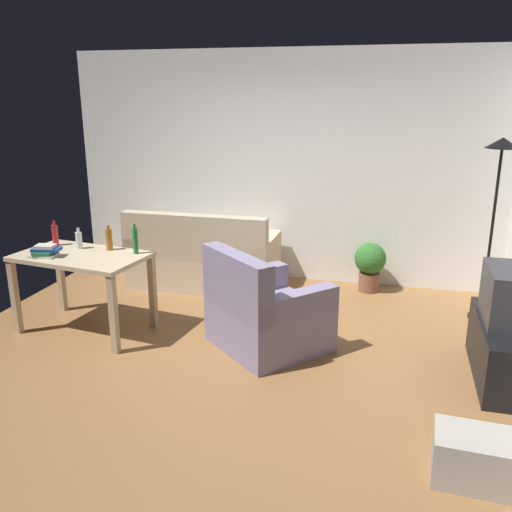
% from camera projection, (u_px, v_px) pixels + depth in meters
% --- Properties ---
extents(ground_plane, '(5.20, 4.40, 0.02)m').
position_uv_depth(ground_plane, '(231.00, 353.00, 4.87)').
color(ground_plane, olive).
extents(wall_rear, '(5.20, 0.10, 2.70)m').
position_uv_depth(wall_rear, '(283.00, 168.00, 6.53)').
color(wall_rear, white).
rests_on(wall_rear, ground_plane).
extents(couch, '(1.68, 0.84, 0.92)m').
position_uv_depth(couch, '(203.00, 261.00, 6.45)').
color(couch, beige).
rests_on(couch, ground_plane).
extents(tv_stand, '(0.44, 1.10, 0.48)m').
position_uv_depth(tv_stand, '(505.00, 351.00, 4.35)').
color(tv_stand, black).
rests_on(tv_stand, ground_plane).
extents(torchiere_lamp, '(0.32, 0.32, 1.81)m').
position_uv_depth(torchiere_lamp, '(498.00, 180.00, 5.19)').
color(torchiere_lamp, black).
rests_on(torchiere_lamp, ground_plane).
extents(desk, '(1.29, 0.86, 0.76)m').
position_uv_depth(desk, '(82.00, 266.00, 5.14)').
color(desk, '#C6B28E').
rests_on(desk, ground_plane).
extents(potted_plant, '(0.36, 0.36, 0.57)m').
position_uv_depth(potted_plant, '(370.00, 263.00, 6.28)').
color(potted_plant, brown).
rests_on(potted_plant, ground_plane).
extents(armchair, '(1.23, 1.23, 0.92)m').
position_uv_depth(armchair, '(264.00, 314.00, 4.88)').
color(armchair, gray).
rests_on(armchair, ground_plane).
extents(storage_box, '(0.50, 0.37, 0.30)m').
position_uv_depth(storage_box, '(475.00, 458.00, 3.21)').
color(storage_box, '#A8A399').
rests_on(storage_box, ground_plane).
extents(bottle_red, '(0.06, 0.06, 0.25)m').
position_uv_depth(bottle_red, '(55.00, 235.00, 5.38)').
color(bottle_red, '#AD2323').
rests_on(bottle_red, desk).
extents(bottle_clear, '(0.06, 0.06, 0.20)m').
position_uv_depth(bottle_clear, '(79.00, 240.00, 5.28)').
color(bottle_clear, silver).
rests_on(bottle_clear, desk).
extents(bottle_amber, '(0.06, 0.06, 0.25)m').
position_uv_depth(bottle_amber, '(109.00, 239.00, 5.23)').
color(bottle_amber, '#9E6019').
rests_on(bottle_amber, desk).
extents(bottle_green, '(0.05, 0.05, 0.29)m').
position_uv_depth(bottle_green, '(135.00, 240.00, 5.10)').
color(bottle_green, '#1E722D').
rests_on(bottle_green, desk).
extents(book_stack, '(0.28, 0.20, 0.11)m').
position_uv_depth(book_stack, '(45.00, 251.00, 5.03)').
color(book_stack, beige).
rests_on(book_stack, desk).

